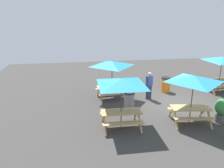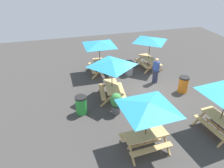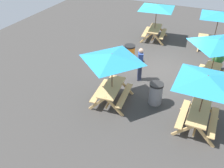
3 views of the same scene
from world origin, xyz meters
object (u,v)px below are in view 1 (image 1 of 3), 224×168
at_px(picnic_table_1, 112,66).
at_px(picnic_table_4, 122,85).
at_px(trash_bin_gray, 129,100).
at_px(trash_bin_orange, 166,84).
at_px(picnic_table_0, 222,61).
at_px(person_standing, 149,85).
at_px(picnic_table_2, 194,82).
at_px(potted_plant_0, 221,109).

height_order(picnic_table_1, picnic_table_4, same).
height_order(trash_bin_gray, trash_bin_orange, same).
xyz_separation_m(picnic_table_0, picnic_table_4, (-7.35, -3.80, 0.00)).
distance_m(picnic_table_0, person_standing, 5.23).
distance_m(trash_bin_orange, person_standing, 1.90).
bearing_deg(trash_bin_orange, picnic_table_2, -96.74).
bearing_deg(trash_bin_gray, picnic_table_4, -113.51).
bearing_deg(picnic_table_2, person_standing, 115.26).
xyz_separation_m(trash_bin_gray, potted_plant_0, (3.93, -2.10, 0.16)).
distance_m(picnic_table_2, trash_bin_orange, 4.52).
bearing_deg(trash_bin_orange, picnic_table_1, -170.61).
height_order(picnic_table_2, trash_bin_gray, picnic_table_2).
distance_m(picnic_table_1, picnic_table_4, 3.57).
bearing_deg(trash_bin_orange, picnic_table_4, -132.36).
relative_size(picnic_table_1, picnic_table_2, 1.00).
height_order(trash_bin_gray, potted_plant_0, potted_plant_0).
bearing_deg(picnic_table_4, picnic_table_0, 27.88).
height_order(picnic_table_4, potted_plant_0, picnic_table_4).
height_order(picnic_table_0, person_standing, picnic_table_0).
relative_size(picnic_table_4, person_standing, 1.69).
height_order(picnic_table_0, picnic_table_2, same).
bearing_deg(person_standing, potted_plant_0, 102.62).
bearing_deg(potted_plant_0, picnic_table_4, 176.89).
xyz_separation_m(picnic_table_4, trash_bin_gray, (0.80, 1.85, -1.49)).
xyz_separation_m(picnic_table_0, trash_bin_gray, (-6.55, -1.96, -1.49)).
height_order(picnic_table_2, person_standing, picnic_table_2).
height_order(picnic_table_2, picnic_table_4, same).
height_order(picnic_table_4, person_standing, picnic_table_4).
distance_m(picnic_table_4, trash_bin_orange, 5.84).
bearing_deg(picnic_table_1, picnic_table_0, -3.81).
relative_size(picnic_table_2, trash_bin_gray, 2.38).
relative_size(potted_plant_0, person_standing, 0.70).
relative_size(picnic_table_2, picnic_table_4, 0.83).
relative_size(picnic_table_0, potted_plant_0, 2.41).
relative_size(picnic_table_0, picnic_table_1, 1.20).
relative_size(picnic_table_4, trash_bin_gray, 2.89).
xyz_separation_m(picnic_table_0, picnic_table_1, (-7.21, -0.24, 0.00)).
bearing_deg(trash_bin_gray, picnic_table_2, -37.50).
distance_m(picnic_table_0, trash_bin_gray, 7.00).
xyz_separation_m(picnic_table_4, person_standing, (2.30, 3.08, -1.10)).
bearing_deg(potted_plant_0, picnic_table_2, 172.48).
bearing_deg(trash_bin_gray, picnic_table_1, 111.16).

